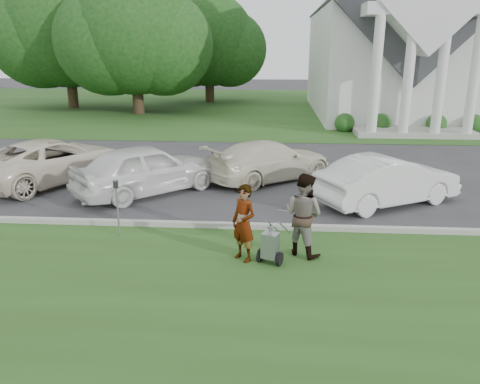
# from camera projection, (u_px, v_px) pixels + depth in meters

# --- Properties ---
(ground) EXTENTS (120.00, 120.00, 0.00)m
(ground) POSITION_uv_depth(u_px,v_px,m) (210.00, 236.00, 11.63)
(ground) COLOR #333335
(ground) RESTS_ON ground
(grass_strip) EXTENTS (80.00, 7.00, 0.01)m
(grass_strip) POSITION_uv_depth(u_px,v_px,m) (188.00, 297.00, 8.77)
(grass_strip) COLOR #2A4919
(grass_strip) RESTS_ON ground
(church_lawn) EXTENTS (80.00, 30.00, 0.01)m
(church_lawn) POSITION_uv_depth(u_px,v_px,m) (255.00, 106.00, 37.35)
(church_lawn) COLOR #2A4919
(church_lawn) RESTS_ON ground
(curb) EXTENTS (80.00, 0.18, 0.15)m
(curb) POSITION_uv_depth(u_px,v_px,m) (212.00, 225.00, 12.13)
(curb) COLOR #9E9E93
(curb) RESTS_ON ground
(church) EXTENTS (9.19, 19.00, 24.10)m
(church) POSITION_uv_depth(u_px,v_px,m) (387.00, 25.00, 31.28)
(church) COLOR white
(church) RESTS_ON ground
(tree_left) EXTENTS (10.63, 8.40, 9.71)m
(tree_left) POSITION_uv_depth(u_px,v_px,m) (134.00, 38.00, 31.61)
(tree_left) COLOR #332316
(tree_left) RESTS_ON ground
(tree_far) EXTENTS (11.64, 9.20, 10.73)m
(tree_far) POSITION_uv_depth(u_px,v_px,m) (66.00, 30.00, 34.71)
(tree_far) COLOR #332316
(tree_far) RESTS_ON ground
(tree_back) EXTENTS (9.61, 7.60, 8.89)m
(tree_back) POSITION_uv_depth(u_px,v_px,m) (209.00, 44.00, 39.08)
(tree_back) COLOR #332316
(tree_back) RESTS_ON ground
(striping_cart) EXTENTS (0.77, 1.10, 0.95)m
(striping_cart) POSITION_uv_depth(u_px,v_px,m) (270.00, 246.00, 10.03)
(striping_cart) COLOR black
(striping_cart) RESTS_ON ground
(person_left) EXTENTS (0.74, 0.72, 1.71)m
(person_left) POSITION_uv_depth(u_px,v_px,m) (244.00, 224.00, 10.07)
(person_left) COLOR #999999
(person_left) RESTS_ON ground
(person_right) EXTENTS (1.16, 1.11, 1.88)m
(person_right) POSITION_uv_depth(u_px,v_px,m) (303.00, 215.00, 10.34)
(person_right) COLOR #999999
(person_right) RESTS_ON ground
(parking_meter_near) EXTENTS (0.10, 0.09, 1.44)m
(parking_meter_near) POSITION_uv_depth(u_px,v_px,m) (117.00, 201.00, 11.40)
(parking_meter_near) COLOR gray
(parking_meter_near) RESTS_ON ground
(car_a) EXTENTS (4.80, 5.88, 1.49)m
(car_a) POSITION_uv_depth(u_px,v_px,m) (53.00, 160.00, 16.21)
(car_a) COLOR silver
(car_a) RESTS_ON ground
(car_b) EXTENTS (4.72, 4.60, 1.60)m
(car_b) POSITION_uv_depth(u_px,v_px,m) (147.00, 169.00, 14.83)
(car_b) COLOR white
(car_b) RESTS_ON ground
(car_c) EXTENTS (4.94, 4.44, 1.38)m
(car_c) POSITION_uv_depth(u_px,v_px,m) (270.00, 160.00, 16.43)
(car_c) COLOR beige
(car_c) RESTS_ON ground
(car_d) EXTENTS (4.61, 3.48, 1.45)m
(car_d) POSITION_uv_depth(u_px,v_px,m) (388.00, 180.00, 13.83)
(car_d) COLOR silver
(car_d) RESTS_ON ground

